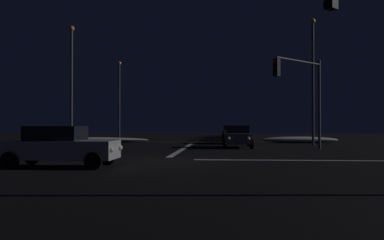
% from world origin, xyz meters
% --- Properties ---
extents(ground, '(120.00, 120.00, 0.10)m').
position_xyz_m(ground, '(0.00, 0.00, -0.05)').
color(ground, black).
extents(stop_line_north, '(0.35, 15.00, 0.01)m').
position_xyz_m(stop_line_north, '(0.00, 8.73, 0.00)').
color(stop_line_north, white).
rests_on(stop_line_north, ground).
extents(centre_line_ns, '(22.00, 0.15, 0.01)m').
position_xyz_m(centre_line_ns, '(0.00, 20.33, 0.00)').
color(centre_line_ns, yellow).
rests_on(centre_line_ns, ground).
extents(crosswalk_bar_east, '(15.00, 0.40, 0.01)m').
position_xyz_m(crosswalk_bar_east, '(8.83, 0.00, 0.00)').
color(crosswalk_bar_east, white).
rests_on(crosswalk_bar_east, ground).
extents(snow_bank_left_curb, '(10.78, 1.50, 0.47)m').
position_xyz_m(snow_bank_left_curb, '(-9.53, 18.68, 0.23)').
color(snow_bank_left_curb, white).
rests_on(snow_bank_left_curb, ground).
extents(snow_bank_right_curb, '(6.74, 1.50, 0.57)m').
position_xyz_m(snow_bank_right_curb, '(9.53, 18.51, 0.29)').
color(snow_bank_right_curb, white).
rests_on(snow_bank_right_curb, ground).
extents(sedan_gray, '(2.02, 4.33, 1.57)m').
position_xyz_m(sedan_gray, '(3.71, 10.57, 0.80)').
color(sedan_gray, slate).
rests_on(sedan_gray, ground).
extents(sedan_black, '(2.02, 4.33, 1.57)m').
position_xyz_m(sedan_black, '(3.87, 17.09, 0.80)').
color(sedan_black, black).
rests_on(sedan_black, ground).
extents(sedan_orange, '(2.02, 4.33, 1.57)m').
position_xyz_m(sedan_orange, '(3.72, 22.83, 0.80)').
color(sedan_orange, '#C66014').
rests_on(sedan_orange, ground).
extents(sedan_green, '(2.02, 4.33, 1.57)m').
position_xyz_m(sedan_green, '(3.59, 29.12, 0.80)').
color(sedan_green, '#14512D').
rests_on(sedan_green, ground).
extents(sedan_white, '(2.02, 4.33, 1.57)m').
position_xyz_m(sedan_white, '(3.70, 35.28, 0.80)').
color(sedan_white, silver).
rests_on(sedan_white, ground).
extents(sedan_blue, '(2.02, 4.33, 1.57)m').
position_xyz_m(sedan_blue, '(3.87, 41.66, 0.80)').
color(sedan_blue, navy).
rests_on(sedan_blue, ground).
extents(sedan_silver_crossing, '(4.33, 2.02, 1.57)m').
position_xyz_m(sedan_silver_crossing, '(-3.55, -3.75, 0.80)').
color(sedan_silver_crossing, '#B7B7BC').
rests_on(sedan_silver_crossing, ground).
extents(traffic_signal_ne, '(3.57, 3.57, 5.97)m').
position_xyz_m(traffic_signal_ne, '(7.71, 7.71, 4.16)').
color(traffic_signal_ne, '#4C4C51').
rests_on(traffic_signal_ne, ground).
extents(streetlamp_left_far, '(0.44, 0.44, 9.34)m').
position_xyz_m(streetlamp_left_far, '(-9.83, 30.33, 5.37)').
color(streetlamp_left_far, '#424247').
rests_on(streetlamp_left_far, ground).
extents(streetlamp_left_near, '(0.44, 0.44, 9.86)m').
position_xyz_m(streetlamp_left_near, '(-9.83, 14.33, 5.63)').
color(streetlamp_left_near, '#424247').
rests_on(streetlamp_left_near, ground).
extents(streetlamp_right_near, '(0.44, 0.44, 10.10)m').
position_xyz_m(streetlamp_right_near, '(9.83, 14.33, 5.76)').
color(streetlamp_right_near, '#424247').
rests_on(streetlamp_right_near, ground).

